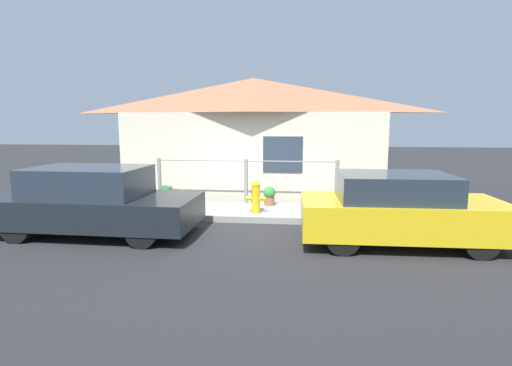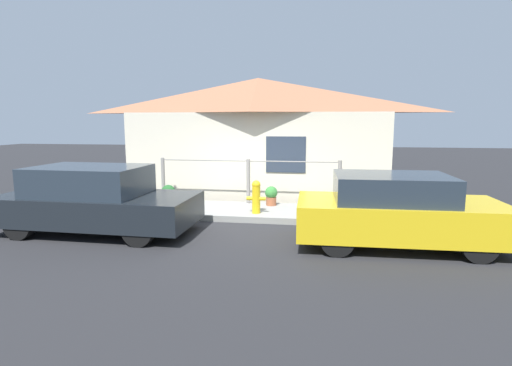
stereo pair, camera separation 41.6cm
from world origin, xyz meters
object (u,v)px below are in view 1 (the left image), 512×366
Objects in this scene: fire_hydrant at (256,196)px; potted_plant_by_fence at (165,194)px; car_right at (399,209)px; potted_plant_near_hydrant at (269,195)px; car_left at (95,201)px.

potted_plant_by_fence is at bearing 161.24° from fire_hydrant.
car_right is 4.73× the size of fire_hydrant.
potted_plant_near_hydrant is 2.79m from potted_plant_by_fence.
car_right reaches higher than potted_plant_by_fence.
car_right is 3.35m from fire_hydrant.
car_left is 3.57m from fire_hydrant.
potted_plant_near_hydrant is at bearing 134.40° from car_right.
car_left is at bearing -152.41° from fire_hydrant.
potted_plant_near_hydrant is (0.25, 0.97, -0.15)m from fire_hydrant.
potted_plant_by_fence is (-2.79, -0.11, 0.00)m from potted_plant_near_hydrant.
fire_hydrant is at bearing -104.17° from potted_plant_near_hydrant.
potted_plant_by_fence is at bearing -177.75° from potted_plant_near_hydrant.
potted_plant_by_fence is at bearing 77.33° from car_left.
fire_hydrant is 1.62× the size of potted_plant_by_fence.
potted_plant_by_fence is (-2.54, 0.86, -0.14)m from fire_hydrant.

